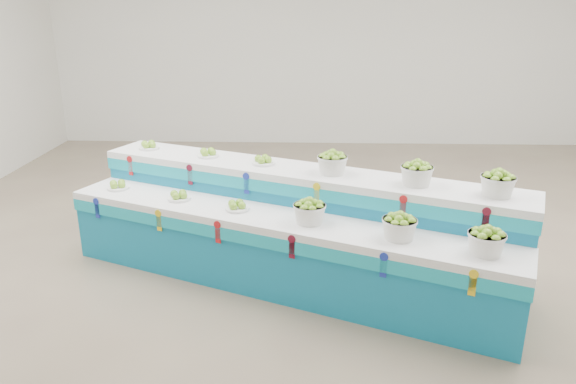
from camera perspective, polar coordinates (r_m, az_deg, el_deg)
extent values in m
plane|color=#725F4F|center=(5.75, 4.82, -6.94)|extent=(10.00, 10.00, 0.00)
plane|color=silver|center=(10.17, 3.87, 16.23)|extent=(10.00, 0.00, 10.00)
cylinder|color=white|center=(5.84, -17.60, 0.77)|extent=(0.30, 0.30, 0.10)
cylinder|color=white|center=(5.37, -11.50, -0.31)|extent=(0.30, 0.30, 0.10)
cylinder|color=white|center=(5.03, -5.44, -1.37)|extent=(0.30, 0.30, 0.10)
cylinder|color=white|center=(6.15, -14.53, 4.89)|extent=(0.30, 0.30, 0.10)
cylinder|color=white|center=(5.70, -8.50, 4.19)|extent=(0.30, 0.30, 0.10)
cylinder|color=white|center=(5.38, -2.64, 3.46)|extent=(0.30, 0.30, 0.10)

